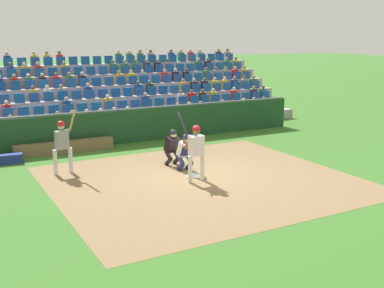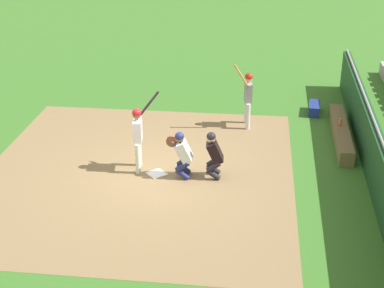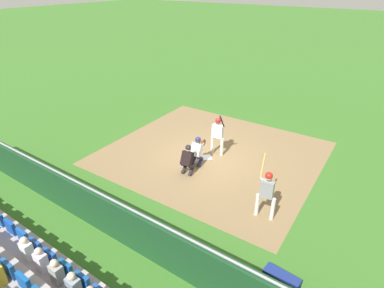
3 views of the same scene
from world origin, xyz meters
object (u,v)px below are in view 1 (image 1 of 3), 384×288
dugout_bench (65,147)px  batter_at_plate (196,147)px  home_plate_marker (194,176)px  water_bottle_on_bench (63,139)px  catcher_crouching (185,150)px  home_plate_umpire (172,145)px  equipment_duffel_bag (9,159)px  on_deck_batter (62,141)px

dugout_bench → batter_at_plate: bearing=116.0°
home_plate_marker → water_bottle_on_bench: (2.96, -4.97, 0.54)m
home_plate_marker → catcher_crouching: size_ratio=0.34×
catcher_crouching → dugout_bench: size_ratio=0.34×
dugout_bench → home_plate_marker: bearing=120.2°
catcher_crouching → dugout_bench: 5.26m
home_plate_marker → batter_at_plate: bearing=66.5°
home_plate_marker → catcher_crouching: 0.98m
home_plate_umpire → home_plate_marker: bearing=91.9°
home_plate_marker → equipment_duffel_bag: 6.64m
dugout_bench → on_deck_batter: (0.67, 2.83, 0.85)m
home_plate_umpire → dugout_bench: home_plate_umpire is taller
water_bottle_on_bench → on_deck_batter: 2.90m
home_plate_umpire → water_bottle_on_bench: (2.91, -3.48, -0.15)m
home_plate_marker → dugout_bench: size_ratio=0.12×
batter_at_plate → on_deck_batter: size_ratio=1.00×
home_plate_marker → equipment_duffel_bag: equipment_duffel_bag is taller
dugout_bench → equipment_duffel_bag: bearing=17.6°
batter_at_plate → water_bottle_on_bench: 6.16m
home_plate_marker → water_bottle_on_bench: bearing=-59.2°
home_plate_marker → on_deck_batter: size_ratio=0.21×
dugout_bench → water_bottle_on_bench: bearing=43.2°
batter_at_plate → dugout_bench: bearing=-64.0°
equipment_duffel_bag → on_deck_batter: (-1.41, 2.17, 0.91)m
home_plate_marker → water_bottle_on_bench: size_ratio=1.94×
home_plate_marker → home_plate_umpire: size_ratio=0.34×
home_plate_umpire → batter_at_plate: bearing=85.1°
water_bottle_on_bench → batter_at_plate: bearing=116.5°
catcher_crouching → on_deck_batter: size_ratio=0.60×
catcher_crouching → home_plate_umpire: bearing=-84.6°
home_plate_umpire → water_bottle_on_bench: 4.54m
dugout_bench → on_deck_batter: size_ratio=1.76×
home_plate_marker → on_deck_batter: on_deck_batter is taller
batter_at_plate → catcher_crouching: batter_at_plate is taller
equipment_duffel_bag → batter_at_plate: bearing=139.3°
on_deck_batter → equipment_duffel_bag: bearing=-56.9°
dugout_bench → equipment_duffel_bag: 2.19m
dugout_bench → equipment_duffel_bag: (2.09, 0.66, -0.05)m
home_plate_umpire → equipment_duffel_bag: home_plate_umpire is taller
water_bottle_on_bench → equipment_duffel_bag: 2.17m
batter_at_plate → equipment_duffel_bag: 6.89m
home_plate_marker → home_plate_umpire: 1.65m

